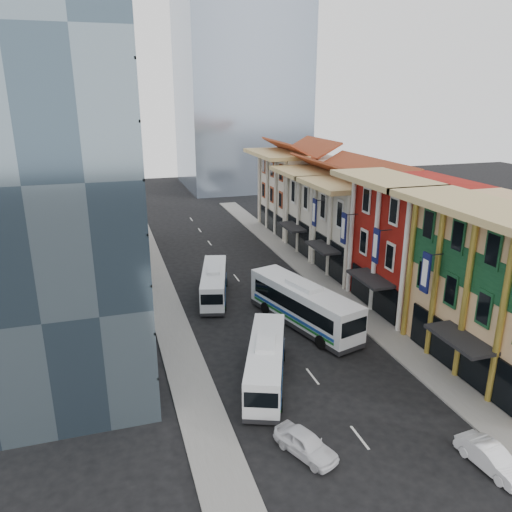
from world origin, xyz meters
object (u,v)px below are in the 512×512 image
object	(u,v)px
sedan_right	(491,458)
bus_left_near	(266,361)
office_tower	(45,156)
bus_right	(303,304)
sedan_left	(306,443)
bus_left_far	(214,283)

from	to	relation	value
sedan_right	bus_left_near	bearing A→B (deg)	120.71
office_tower	bus_left_near	world-z (taller)	office_tower
bus_right	sedan_left	xyz separation A→B (m)	(-6.11, -15.24, -1.32)
bus_right	sedan_right	size ratio (longest dim) A/B	3.11
office_tower	bus_left_near	size ratio (longest dim) A/B	2.95
office_tower	bus_right	world-z (taller)	office_tower
office_tower	bus_right	size ratio (longest dim) A/B	2.40
bus_left_far	bus_right	size ratio (longest dim) A/B	0.79
bus_left_far	bus_right	distance (m)	10.34
bus_left_near	bus_right	world-z (taller)	bus_right
office_tower	bus_left_near	distance (m)	21.84
bus_right	office_tower	bearing A→B (deg)	155.14
bus_left_far	office_tower	bearing A→B (deg)	-143.68
sedan_left	sedan_right	xyz separation A→B (m)	(9.11, -4.00, -0.02)
bus_left_far	sedan_left	world-z (taller)	bus_left_far
bus_left_far	sedan_left	size ratio (longest dim) A/B	2.44
bus_left_near	bus_left_far	world-z (taller)	bus_left_near
office_tower	bus_left_far	world-z (taller)	office_tower
office_tower	sedan_right	bearing A→B (deg)	-44.78
bus_left_far	bus_right	bearing A→B (deg)	-39.45
bus_left_far	bus_left_near	bearing A→B (deg)	-74.80
bus_left_near	sedan_left	bearing A→B (deg)	-69.74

